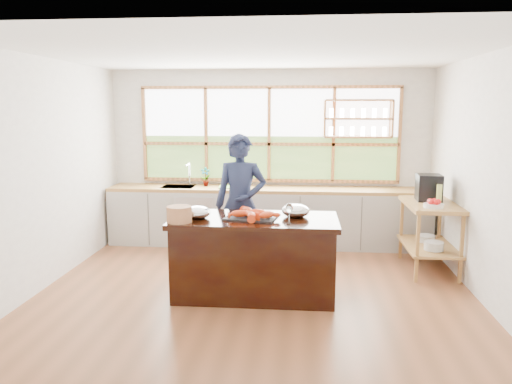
# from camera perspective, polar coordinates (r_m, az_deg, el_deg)

# --- Properties ---
(ground_plane) EXTENTS (5.00, 5.00, 0.00)m
(ground_plane) POSITION_cam_1_polar(r_m,az_deg,el_deg) (6.02, 0.02, -10.96)
(ground_plane) COLOR brown
(room_shell) EXTENTS (5.02, 4.52, 2.71)m
(room_shell) POSITION_cam_1_polar(r_m,az_deg,el_deg) (6.15, 0.69, 6.24)
(room_shell) COLOR silver
(room_shell) RESTS_ON ground_plane
(back_counter) EXTENTS (4.90, 0.63, 0.90)m
(back_counter) POSITION_cam_1_polar(r_m,az_deg,el_deg) (7.75, 1.19, -2.76)
(back_counter) COLOR #A9A6A0
(back_counter) RESTS_ON ground_plane
(right_shelf_unit) EXTENTS (0.62, 1.10, 0.90)m
(right_shelf_unit) POSITION_cam_1_polar(r_m,az_deg,el_deg) (6.88, 19.26, -3.61)
(right_shelf_unit) COLOR #AC8240
(right_shelf_unit) RESTS_ON ground_plane
(island) EXTENTS (1.85, 0.90, 0.90)m
(island) POSITION_cam_1_polar(r_m,az_deg,el_deg) (5.68, -0.16, -7.38)
(island) COLOR black
(island) RESTS_ON ground_plane
(cook) EXTENTS (0.67, 0.45, 1.79)m
(cook) POSITION_cam_1_polar(r_m,az_deg,el_deg) (6.37, -1.76, -1.42)
(cook) COLOR #19203B
(cook) RESTS_ON ground_plane
(potted_plant) EXTENTS (0.18, 0.14, 0.30)m
(potted_plant) POSITION_cam_1_polar(r_m,az_deg,el_deg) (7.83, -5.80, 1.75)
(potted_plant) COLOR slate
(potted_plant) RESTS_ON back_counter
(cutting_board) EXTENTS (0.42, 0.33, 0.01)m
(cutting_board) POSITION_cam_1_polar(r_m,az_deg,el_deg) (7.72, -2.74, 0.61)
(cutting_board) COLOR #6EC54B
(cutting_board) RESTS_ON back_counter
(espresso_machine) EXTENTS (0.32, 0.34, 0.35)m
(espresso_machine) POSITION_cam_1_polar(r_m,az_deg,el_deg) (6.95, 19.14, 0.48)
(espresso_machine) COLOR black
(espresso_machine) RESTS_ON right_shelf_unit
(wine_bottle) EXTENTS (0.08, 0.08, 0.27)m
(wine_bottle) POSITION_cam_1_polar(r_m,az_deg,el_deg) (6.67, 20.19, -0.32)
(wine_bottle) COLOR #B0BF56
(wine_bottle) RESTS_ON right_shelf_unit
(fruit_bowl) EXTENTS (0.24, 0.24, 0.11)m
(fruit_bowl) POSITION_cam_1_polar(r_m,az_deg,el_deg) (6.50, 19.66, -1.33)
(fruit_bowl) COLOR silver
(fruit_bowl) RESTS_ON right_shelf_unit
(slate_board) EXTENTS (0.60, 0.48, 0.02)m
(slate_board) POSITION_cam_1_polar(r_m,az_deg,el_deg) (5.55, -0.57, -2.93)
(slate_board) COLOR black
(slate_board) RESTS_ON island
(lobster_pile) EXTENTS (0.52, 0.48, 0.08)m
(lobster_pile) POSITION_cam_1_polar(r_m,az_deg,el_deg) (5.51, -0.37, -2.50)
(lobster_pile) COLOR red
(lobster_pile) RESTS_ON slate_board
(mixing_bowl_left) EXTENTS (0.30, 0.30, 0.15)m
(mixing_bowl_left) POSITION_cam_1_polar(r_m,az_deg,el_deg) (5.58, -6.76, -2.34)
(mixing_bowl_left) COLOR #BBBDC2
(mixing_bowl_left) RESTS_ON island
(mixing_bowl_right) EXTENTS (0.32, 0.32, 0.15)m
(mixing_bowl_right) POSITION_cam_1_polar(r_m,az_deg,el_deg) (5.64, 4.55, -2.15)
(mixing_bowl_right) COLOR #BBBDC2
(mixing_bowl_right) RESTS_ON island
(wine_glass) EXTENTS (0.08, 0.08, 0.22)m
(wine_glass) POSITION_cam_1_polar(r_m,az_deg,el_deg) (5.26, 3.82, -1.95)
(wine_glass) COLOR silver
(wine_glass) RESTS_ON island
(wicker_basket) EXTENTS (0.27, 0.27, 0.17)m
(wicker_basket) POSITION_cam_1_polar(r_m,az_deg,el_deg) (5.41, -8.76, -2.53)
(wicker_basket) COLOR #AE764F
(wicker_basket) RESTS_ON island
(parchment_roll) EXTENTS (0.14, 0.31, 0.08)m
(parchment_roll) POSITION_cam_1_polar(r_m,az_deg,el_deg) (5.87, -8.04, -2.02)
(parchment_roll) COLOR silver
(parchment_roll) RESTS_ON island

